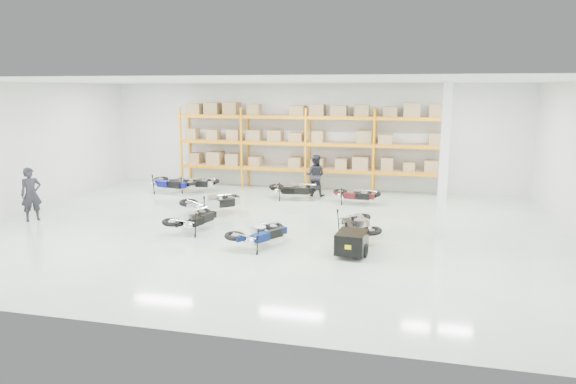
% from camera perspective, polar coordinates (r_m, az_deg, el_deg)
% --- Properties ---
extents(room, '(18.00, 18.00, 18.00)m').
position_cam_1_polar(room, '(15.58, -2.42, 3.90)').
color(room, silver).
rests_on(room, ground).
extents(pallet_rack, '(11.28, 0.98, 3.62)m').
position_cam_1_polar(pallet_rack, '(21.82, 2.20, 6.09)').
color(pallet_rack, orange).
rests_on(pallet_rack, ground).
extents(structural_column, '(0.25, 0.25, 4.50)m').
position_cam_1_polar(structural_column, '(15.53, 16.95, 3.39)').
color(structural_column, white).
rests_on(structural_column, ground).
extents(moto_blue_centre, '(1.61, 1.85, 1.08)m').
position_cam_1_polar(moto_blue_centre, '(14.06, -3.17, -4.18)').
color(moto_blue_centre, '#071547').
rests_on(moto_blue_centre, ground).
extents(moto_silver_left, '(2.01, 1.99, 1.22)m').
position_cam_1_polar(moto_silver_left, '(17.80, -8.37, -0.73)').
color(moto_silver_left, '#AFB0B6').
rests_on(moto_silver_left, ground).
extents(moto_black_far_left, '(1.29, 1.89, 1.12)m').
position_cam_1_polar(moto_black_far_left, '(15.82, -10.50, -2.52)').
color(moto_black_far_left, black).
rests_on(moto_black_far_left, ground).
extents(moto_touring_right, '(1.36, 1.98, 1.17)m').
position_cam_1_polar(moto_touring_right, '(14.92, 7.80, -3.19)').
color(moto_touring_right, black).
rests_on(moto_touring_right, ground).
extents(trailer, '(0.82, 1.57, 0.65)m').
position_cam_1_polar(trailer, '(13.43, 7.10, -5.58)').
color(trailer, black).
rests_on(trailer, ground).
extents(moto_back_a, '(2.07, 1.39, 1.23)m').
position_cam_1_polar(moto_back_a, '(21.81, -12.81, 1.36)').
color(moto_back_a, navy).
rests_on(moto_back_a, ground).
extents(moto_back_b, '(1.74, 0.99, 1.08)m').
position_cam_1_polar(moto_back_b, '(21.94, -10.22, 1.33)').
color(moto_back_b, silver).
rests_on(moto_back_b, ground).
extents(moto_back_c, '(1.80, 0.99, 1.13)m').
position_cam_1_polar(moto_back_c, '(20.09, 0.63, 0.66)').
color(moto_back_c, black).
rests_on(moto_back_c, ground).
extents(moto_back_d, '(1.65, 0.96, 1.01)m').
position_cam_1_polar(moto_back_d, '(19.45, 7.54, 0.03)').
color(moto_back_d, '#460E13').
rests_on(moto_back_d, ground).
extents(person_left, '(0.73, 0.77, 1.77)m').
position_cam_1_polar(person_left, '(18.80, -26.64, -0.23)').
color(person_left, black).
rests_on(person_left, ground).
extents(person_back, '(0.86, 0.69, 1.69)m').
position_cam_1_polar(person_back, '(20.73, 3.04, 1.86)').
color(person_back, black).
rests_on(person_back, ground).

